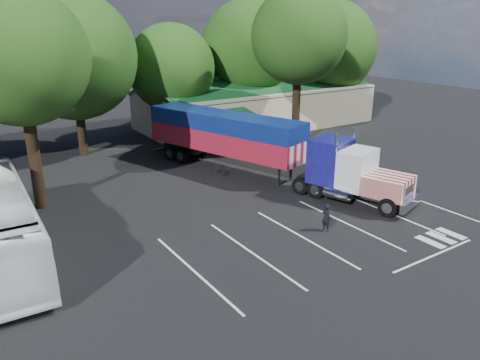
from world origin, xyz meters
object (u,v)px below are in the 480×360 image
bicycle (220,169)px  silver_sedan (221,145)px  woman (326,217)px  semi_truck (253,142)px

bicycle → silver_sedan: size_ratio=0.37×
woman → silver_sedan: woman is taller
semi_truck → woman: 10.26m
woman → bicycle: (0.20, 11.42, -0.36)m
bicycle → silver_sedan: 6.01m
semi_truck → silver_sedan: 6.98m
semi_truck → bicycle: 3.24m
bicycle → semi_truck: bearing=-34.0°
silver_sedan → semi_truck: bearing=-161.9°
woman → silver_sedan: bearing=-17.4°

